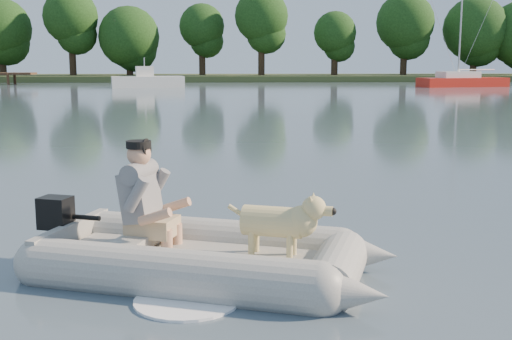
{
  "coord_description": "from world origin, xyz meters",
  "views": [
    {
      "loc": [
        0.14,
        -6.39,
        2.1
      ],
      "look_at": [
        0.49,
        1.51,
        0.75
      ],
      "focal_mm": 45.0,
      "sensor_mm": 36.0,
      "label": 1
    }
  ],
  "objects_px": {
    "dinghy": "(206,216)",
    "man": "(142,192)",
    "dog": "(273,227)",
    "motorboat": "(147,73)",
    "sailboat": "(462,81)"
  },
  "relations": [
    {
      "from": "dinghy",
      "to": "man",
      "type": "xyz_separation_m",
      "value": [
        -0.66,
        0.27,
        0.19
      ]
    },
    {
      "from": "man",
      "to": "dog",
      "type": "height_order",
      "value": "man"
    },
    {
      "from": "dinghy",
      "to": "motorboat",
      "type": "height_order",
      "value": "motorboat"
    },
    {
      "from": "dinghy",
      "to": "sailboat",
      "type": "height_order",
      "value": "sailboat"
    },
    {
      "from": "dog",
      "to": "motorboat",
      "type": "xyz_separation_m",
      "value": [
        -6.61,
        44.85,
        0.58
      ]
    },
    {
      "from": "dinghy",
      "to": "sailboat",
      "type": "distance_m",
      "value": 49.18
    },
    {
      "from": "motorboat",
      "to": "sailboat",
      "type": "xyz_separation_m",
      "value": [
        25.16,
        0.58,
        -0.67
      ]
    },
    {
      "from": "dinghy",
      "to": "sailboat",
      "type": "bearing_deg",
      "value": 85.3
    },
    {
      "from": "dinghy",
      "to": "dog",
      "type": "distance_m",
      "value": 0.66
    },
    {
      "from": "man",
      "to": "sailboat",
      "type": "relative_size",
      "value": 0.11
    },
    {
      "from": "man",
      "to": "sailboat",
      "type": "height_order",
      "value": "sailboat"
    },
    {
      "from": "man",
      "to": "sailboat",
      "type": "bearing_deg",
      "value": 84.47
    },
    {
      "from": "motorboat",
      "to": "dog",
      "type": "bearing_deg",
      "value": -93.43
    },
    {
      "from": "dinghy",
      "to": "dog",
      "type": "xyz_separation_m",
      "value": [
        0.64,
        -0.16,
        -0.08
      ]
    },
    {
      "from": "dog",
      "to": "dinghy",
      "type": "bearing_deg",
      "value": -175.43
    }
  ]
}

